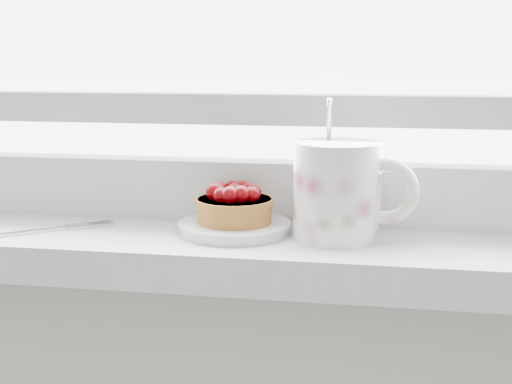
% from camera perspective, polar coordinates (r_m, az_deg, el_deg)
% --- Properties ---
extents(saucer, '(0.12, 0.12, 0.01)m').
position_cam_1_polar(saucer, '(0.78, -1.72, -2.84)').
color(saucer, silver).
rests_on(saucer, windowsill).
extents(raspberry_tart, '(0.08, 0.08, 0.04)m').
position_cam_1_polar(raspberry_tart, '(0.77, -1.76, -0.99)').
color(raspberry_tart, brown).
rests_on(raspberry_tart, saucer).
extents(floral_mug, '(0.14, 0.10, 0.15)m').
position_cam_1_polar(floral_mug, '(0.75, 6.76, 0.25)').
color(floral_mug, white).
rests_on(floral_mug, windowsill).
extents(fork, '(0.14, 0.12, 0.00)m').
position_cam_1_polar(fork, '(0.82, -17.12, -2.99)').
color(fork, silver).
rests_on(fork, windowsill).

